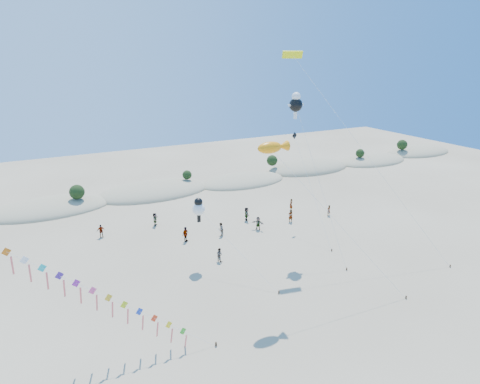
{
  "coord_description": "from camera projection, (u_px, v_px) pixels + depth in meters",
  "views": [
    {
      "loc": [
        -15.99,
        -17.91,
        21.49
      ],
      "look_at": [
        0.27,
        14.0,
        9.43
      ],
      "focal_mm": 30.0,
      "sensor_mm": 36.0,
      "label": 1
    }
  ],
  "objects": [
    {
      "name": "ground",
      "position": [
        325.0,
        372.0,
        28.86
      ],
      "size": [
        160.0,
        160.0,
        0.0
      ],
      "primitive_type": "plane",
      "color": "gray",
      "rests_on": "ground"
    },
    {
      "name": "dune_ridge",
      "position": [
        160.0,
        191.0,
        67.39
      ],
      "size": [
        145.3,
        11.49,
        5.57
      ],
      "color": "gray",
      "rests_on": "ground"
    },
    {
      "name": "kite_train",
      "position": [
        27.0,
        262.0,
        27.14
      ],
      "size": [
        22.54,
        7.94,
        16.21
      ],
      "color": "#3F2D1E",
      "rests_on": "ground"
    },
    {
      "name": "fish_kite",
      "position": [
        273.0,
        148.0,
        34.35
      ],
      "size": [
        12.28,
        7.57,
        14.69
      ],
      "color": "#3F2D1E",
      "rests_on": "ground"
    },
    {
      "name": "cartoon_kite_low",
      "position": [
        199.0,
        208.0,
        42.31
      ],
      "size": [
        5.08,
        10.03,
        7.51
      ],
      "color": "#3F2D1E",
      "rests_on": "ground"
    },
    {
      "name": "cartoon_kite_high",
      "position": [
        296.0,
        104.0,
        44.15
      ],
      "size": [
        2.37,
        9.62,
        17.89
      ],
      "color": "#3F2D1E",
      "rests_on": "ground"
    },
    {
      "name": "parafoil_kite",
      "position": [
        296.0,
        60.0,
        42.48
      ],
      "size": [
        13.47,
        14.13,
        22.16
      ],
      "color": "#3F2D1E",
      "rests_on": "ground"
    },
    {
      "name": "dark_kite",
      "position": [
        305.0,
        168.0,
        50.65
      ],
      "size": [
        1.8,
        10.6,
        12.26
      ],
      "color": "#3F2D1E",
      "rests_on": "ground"
    },
    {
      "name": "beachgoers",
      "position": [
        221.0,
        223.0,
        52.49
      ],
      "size": [
        30.92,
        14.35,
        1.9
      ],
      "color": "slate",
      "rests_on": "ground"
    }
  ]
}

